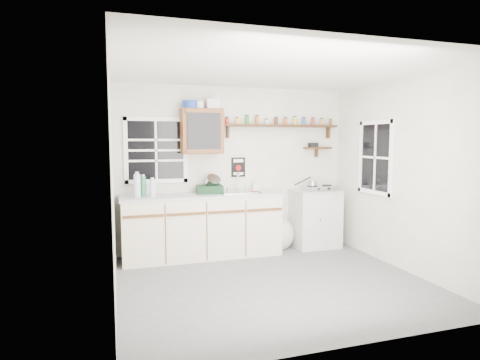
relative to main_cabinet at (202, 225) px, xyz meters
name	(u,v)px	position (x,y,z in m)	size (l,w,h in m)	color
room	(274,178)	(0.58, -1.30, 0.79)	(3.64, 3.24, 2.54)	#565658
main_cabinet	(202,225)	(0.00, 0.00, 0.00)	(2.31, 0.63, 0.92)	beige
right_cabinet	(315,218)	(1.83, 0.03, -0.01)	(0.73, 0.57, 0.91)	silver
sink	(238,192)	(0.54, 0.01, 0.47)	(0.52, 0.44, 0.29)	#B0B0B4
upper_cabinet	(202,131)	(0.03, 0.14, 1.36)	(0.60, 0.32, 0.65)	#5B3116
upper_cabinet_clutter	(199,105)	(0.00, 0.14, 1.75)	(0.53, 0.24, 0.14)	#173596
spice_shelf	(281,125)	(1.31, 0.21, 1.47)	(1.91, 0.18, 0.35)	black
secondary_shelf	(316,148)	(1.94, 0.22, 1.12)	(0.45, 0.16, 0.24)	black
warning_sign	(238,167)	(0.63, 0.29, 0.82)	(0.22, 0.02, 0.30)	black
window_back	(156,150)	(-0.62, 0.29, 1.09)	(0.93, 0.03, 0.98)	black
window_right	(376,157)	(2.37, -0.75, 0.99)	(0.03, 0.78, 1.08)	black
water_bottles	(143,186)	(-0.83, -0.01, 0.60)	(0.29, 0.13, 0.35)	silver
dish_rack	(211,187)	(0.14, 0.08, 0.55)	(0.41, 0.33, 0.29)	black
soap_bottle	(255,185)	(0.87, 0.18, 0.54)	(0.08, 0.08, 0.17)	white
rag	(255,192)	(0.77, -0.12, 0.47)	(0.14, 0.12, 0.02)	maroon
hotplate	(320,188)	(1.90, 0.01, 0.48)	(0.54, 0.32, 0.08)	#B0B0B4
saucepan	(312,183)	(1.76, 0.01, 0.56)	(0.34, 0.16, 0.15)	#B0B0B4
trash_bag	(278,234)	(1.24, 0.10, -0.24)	(0.46, 0.42, 0.53)	silver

